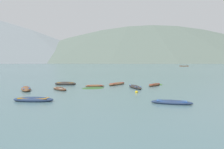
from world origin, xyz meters
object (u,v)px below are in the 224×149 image
at_px(rowboat_0, 135,87).
at_px(rowboat_9, 117,84).
at_px(rowboat_6, 154,85).
at_px(ferry_0, 184,66).
at_px(rowboat_5, 65,84).
at_px(mooring_buoy, 136,92).
at_px(rowboat_1, 60,89).
at_px(rowboat_4, 33,100).
at_px(rowboat_3, 95,86).
at_px(rowboat_7, 172,102).
at_px(rowboat_2, 26,89).

bearing_deg(rowboat_0, rowboat_9, 122.12).
relative_size(rowboat_6, ferry_0, 0.38).
bearing_deg(rowboat_5, mooring_buoy, -36.66).
bearing_deg(rowboat_9, rowboat_1, -141.85).
xyz_separation_m(rowboat_0, rowboat_9, (-2.75, 4.38, -0.01)).
relative_size(rowboat_4, rowboat_6, 1.25).
distance_m(rowboat_3, ferry_0, 181.21).
height_order(rowboat_5, rowboat_6, rowboat_5).
xyz_separation_m(rowboat_3, ferry_0, (73.15, 165.79, 0.31)).
bearing_deg(rowboat_6, rowboat_1, -160.77).
bearing_deg(rowboat_6, rowboat_7, -95.04).
relative_size(rowboat_6, rowboat_9, 0.77).
height_order(rowboat_2, rowboat_4, rowboat_2).
height_order(rowboat_1, rowboat_3, rowboat_1).
bearing_deg(rowboat_1, rowboat_4, -92.13).
xyz_separation_m(rowboat_2, rowboat_3, (9.35, 4.27, -0.07)).
height_order(rowboat_0, rowboat_2, rowboat_2).
bearing_deg(rowboat_6, rowboat_4, -138.32).
bearing_deg(rowboat_9, mooring_buoy, -74.46).
relative_size(rowboat_2, ferry_0, 0.50).
relative_size(rowboat_5, rowboat_9, 0.89).
distance_m(rowboat_0, mooring_buoy, 4.55).
height_order(rowboat_0, rowboat_5, rowboat_5).
bearing_deg(rowboat_7, rowboat_3, 124.07).
relative_size(rowboat_3, rowboat_4, 0.76).
xyz_separation_m(rowboat_1, mooring_buoy, (10.80, -2.39, -0.06)).
height_order(rowboat_5, rowboat_9, rowboat_5).
bearing_deg(rowboat_2, rowboat_5, 60.02).
height_order(rowboat_2, mooring_buoy, mooring_buoy).
xyz_separation_m(rowboat_7, mooring_buoy, (-2.62, 6.77, -0.05)).
xyz_separation_m(rowboat_1, rowboat_6, (14.68, 5.12, 0.01)).
distance_m(rowboat_1, rowboat_5, 6.30).
bearing_deg(mooring_buoy, rowboat_5, 143.34).
distance_m(rowboat_4, rowboat_7, 13.76).
relative_size(rowboat_5, rowboat_6, 1.15).
height_order(rowboat_0, rowboat_9, rowboat_0).
distance_m(rowboat_0, ferry_0, 180.24).
relative_size(rowboat_2, rowboat_4, 1.05).
xyz_separation_m(rowboat_3, rowboat_5, (-5.47, 2.46, 0.08)).
bearing_deg(rowboat_3, rowboat_0, -14.34).
bearing_deg(rowboat_6, rowboat_5, 175.81).
xyz_separation_m(rowboat_1, rowboat_9, (8.32, 6.54, 0.01)).
relative_size(rowboat_5, rowboat_7, 0.97).
bearing_deg(rowboat_2, ferry_0, 64.12).
relative_size(rowboat_1, rowboat_6, 0.97).
bearing_deg(ferry_0, rowboat_1, -114.65).
distance_m(rowboat_1, rowboat_9, 10.58).
xyz_separation_m(rowboat_7, rowboat_9, (-5.10, 15.69, 0.02)).
relative_size(rowboat_2, rowboat_9, 1.01).
height_order(rowboat_4, rowboat_9, rowboat_4).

